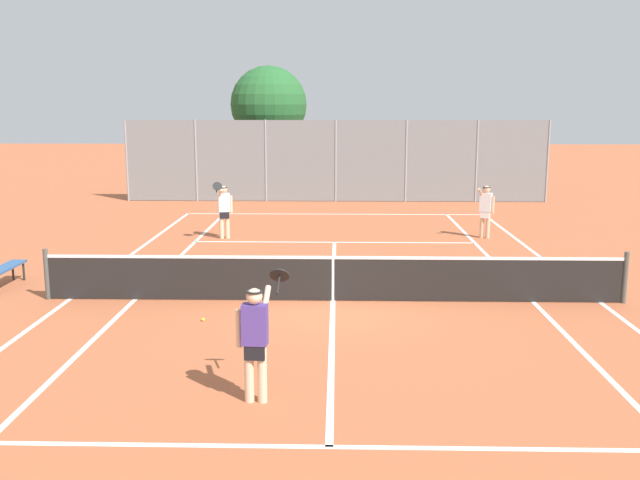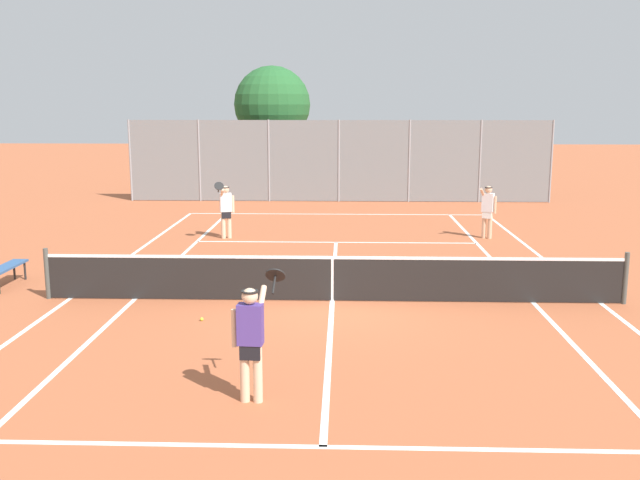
% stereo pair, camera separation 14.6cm
% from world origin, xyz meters
% --- Properties ---
extents(ground_plane, '(120.00, 120.00, 0.00)m').
position_xyz_m(ground_plane, '(0.00, 0.00, 0.00)').
color(ground_plane, '#B25B38').
extents(court_line_markings, '(11.10, 23.90, 0.01)m').
position_xyz_m(court_line_markings, '(0.00, 0.00, 0.00)').
color(court_line_markings, white).
rests_on(court_line_markings, ground).
extents(tennis_net, '(12.00, 0.10, 1.07)m').
position_xyz_m(tennis_net, '(0.00, 0.00, 0.51)').
color(tennis_net, '#474C47').
rests_on(tennis_net, ground).
extents(player_near_side, '(0.70, 0.72, 1.77)m').
position_xyz_m(player_near_side, '(-1.01, -5.09, 0.93)').
color(player_near_side, beige).
rests_on(player_near_side, ground).
extents(player_far_left, '(0.50, 0.86, 1.77)m').
position_xyz_m(player_far_left, '(-3.33, 6.94, 0.93)').
color(player_far_left, beige).
rests_on(player_far_left, ground).
extents(player_far_right, '(0.55, 0.45, 1.60)m').
position_xyz_m(player_far_right, '(4.57, 7.20, 0.91)').
color(player_far_right, '#D8A884').
rests_on(player_far_right, ground).
extents(loose_tennis_ball_0, '(0.07, 0.07, 0.07)m').
position_xyz_m(loose_tennis_ball_0, '(-3.60, 7.91, 0.03)').
color(loose_tennis_ball_0, '#D1DB33').
rests_on(loose_tennis_ball_0, ground).
extents(loose_tennis_ball_2, '(0.07, 0.07, 0.07)m').
position_xyz_m(loose_tennis_ball_2, '(-2.43, -1.46, 0.03)').
color(loose_tennis_ball_2, '#D1DB33').
rests_on(loose_tennis_ball_2, ground).
extents(loose_tennis_ball_3, '(0.07, 0.07, 0.07)m').
position_xyz_m(loose_tennis_ball_3, '(0.15, 2.00, 0.03)').
color(loose_tennis_ball_3, '#D1DB33').
rests_on(loose_tennis_ball_3, ground).
extents(loose_tennis_ball_5, '(0.07, 0.07, 0.07)m').
position_xyz_m(loose_tennis_ball_5, '(-3.27, 0.71, 0.03)').
color(loose_tennis_ball_5, '#D1DB33').
rests_on(loose_tennis_ball_5, ground).
extents(courtside_bench, '(0.36, 1.50, 0.47)m').
position_xyz_m(courtside_bench, '(-7.29, 0.97, 0.41)').
color(courtside_bench, '#33598C').
rests_on(courtside_bench, ground).
extents(back_fence, '(17.59, 0.08, 3.39)m').
position_xyz_m(back_fence, '(-0.00, 15.44, 1.70)').
color(back_fence, gray).
rests_on(back_fence, ground).
extents(tree_behind_left, '(3.49, 3.49, 5.75)m').
position_xyz_m(tree_behind_left, '(-3.06, 18.91, 3.88)').
color(tree_behind_left, brown).
rests_on(tree_behind_left, ground).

